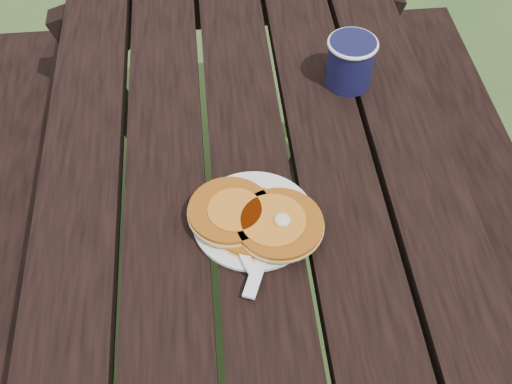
{
  "coord_description": "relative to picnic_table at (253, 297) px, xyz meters",
  "views": [
    {
      "loc": [
        -0.06,
        -0.71,
        1.61
      ],
      "look_at": [
        0.0,
        -0.05,
        0.8
      ],
      "focal_mm": 45.0,
      "sensor_mm": 36.0,
      "label": 1
    }
  ],
  "objects": [
    {
      "name": "pancake_stack",
      "position": [
        -0.0,
        -0.09,
        0.41
      ],
      "size": [
        0.22,
        0.17,
        0.04
      ],
      "rotation": [
        0.0,
        0.0,
        -0.14
      ],
      "color": "#B55C14",
      "rests_on": "plate"
    },
    {
      "name": "knife",
      "position": [
        0.01,
        -0.14,
        0.39
      ],
      "size": [
        0.08,
        0.17,
        0.0
      ],
      "primitive_type": "cube",
      "rotation": [
        0.0,
        0.0,
        -0.38
      ],
      "color": "white",
      "rests_on": "plate"
    },
    {
      "name": "picnic_table",
      "position": [
        0.0,
        0.0,
        0.0
      ],
      "size": [
        1.36,
        1.8,
        0.75
      ],
      "color": "black",
      "rests_on": "ground"
    },
    {
      "name": "coffee_cup",
      "position": [
        0.22,
        0.25,
        0.44
      ],
      "size": [
        0.1,
        0.1,
        0.1
      ],
      "rotation": [
        0.0,
        0.0,
        -0.0
      ],
      "color": "#131339",
      "rests_on": "picnic_table"
    },
    {
      "name": "ground",
      "position": [
        0.0,
        0.0,
        -0.37
      ],
      "size": [
        60.0,
        60.0,
        0.0
      ],
      "primitive_type": "plane",
      "color": "#304E21",
      "rests_on": "ground"
    },
    {
      "name": "plate",
      "position": [
        -0.01,
        -0.08,
        0.39
      ],
      "size": [
        0.26,
        0.26,
        0.01
      ],
      "primitive_type": "cylinder",
      "rotation": [
        0.0,
        0.0,
        -0.38
      ],
      "color": "white",
      "rests_on": "picnic_table"
    },
    {
      "name": "fork",
      "position": [
        -0.03,
        -0.13,
        0.4
      ],
      "size": [
        0.08,
        0.16,
        0.01
      ],
      "primitive_type": null,
      "rotation": [
        0.0,
        0.0,
        0.3
      ],
      "color": "white",
      "rests_on": "plate"
    }
  ]
}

